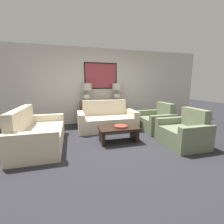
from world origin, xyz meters
TOP-DOWN VIEW (x-y plane):
  - ground_plane at (0.00, 0.00)m, footprint 20.00×20.00m
  - back_wall at (0.00, 2.41)m, footprint 7.87×0.12m
  - console_table at (0.00, 2.14)m, footprint 1.57×0.39m
  - table_lamp_left at (-0.54, 2.14)m, footprint 0.35×0.35m
  - table_lamp_right at (0.54, 2.14)m, footprint 0.35×0.35m
  - couch_by_back_wall at (0.00, 1.46)m, footprint 1.80×0.93m
  - couch_by_side at (-1.82, 0.51)m, footprint 0.93×1.80m
  - coffee_table at (0.03, 0.31)m, footprint 0.97×0.56m
  - decorative_bowl at (0.07, 0.27)m, footprint 0.33×0.33m
  - armchair_near_back_wall at (1.43, 0.88)m, footprint 0.83×0.98m
  - armchair_near_camera at (1.43, -0.27)m, footprint 0.83×0.98m

SIDE VIEW (x-z plane):
  - ground_plane at x=0.00m, z-range 0.00..0.00m
  - coffee_table at x=0.03m, z-range 0.08..0.45m
  - armchair_near_back_wall at x=1.43m, z-range -0.14..0.71m
  - armchair_near_camera at x=1.43m, z-range -0.14..0.71m
  - couch_by_back_wall at x=0.00m, z-range -0.16..0.73m
  - couch_by_side at x=-1.82m, z-range -0.16..0.73m
  - decorative_bowl at x=0.07m, z-range 0.37..0.42m
  - console_table at x=0.00m, z-range 0.00..0.82m
  - table_lamp_left at x=-0.54m, z-range 0.89..1.51m
  - table_lamp_right at x=0.54m, z-range 0.89..1.51m
  - back_wall at x=0.00m, z-range 0.01..2.66m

